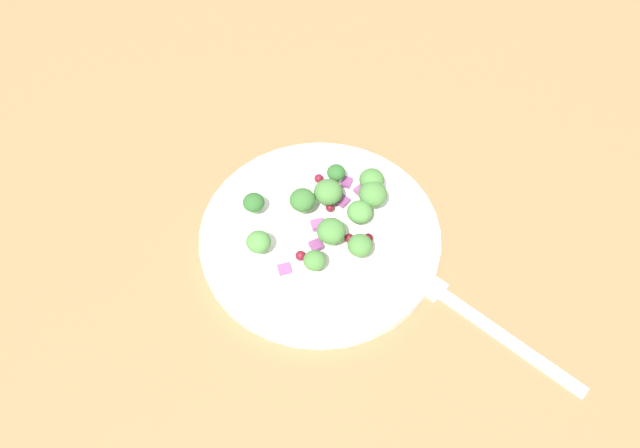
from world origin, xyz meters
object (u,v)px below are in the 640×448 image
at_px(broccoli_floret_2, 372,180).
at_px(fork, 482,321).
at_px(broccoli_floret_1, 336,173).
at_px(plate, 320,235).
at_px(broccoli_floret_0, 259,242).

relative_size(broccoli_floret_2, fork, 0.17).
distance_m(broccoli_floret_1, broccoli_floret_2, 0.04).
bearing_deg(broccoli_floret_2, plate, -46.86).
distance_m(broccoli_floret_0, broccoli_floret_2, 0.13).
bearing_deg(broccoli_floret_1, broccoli_floret_0, -41.36).
relative_size(plate, broccoli_floret_2, 9.32).
bearing_deg(broccoli_floret_1, plate, -15.27).
bearing_deg(plate, broccoli_floret_0, -67.99).
xyz_separation_m(plate, broccoli_floret_2, (-0.05, 0.05, 0.03)).
bearing_deg(broccoli_floret_0, plate, 112.01).
relative_size(broccoli_floret_1, broccoli_floret_2, 0.76).
bearing_deg(broccoli_floret_1, fork, 40.48).
height_order(plate, broccoli_floret_0, broccoli_floret_0).
xyz_separation_m(broccoli_floret_1, fork, (0.16, 0.13, -0.03)).
xyz_separation_m(broccoli_floret_0, fork, (0.07, 0.21, -0.03)).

